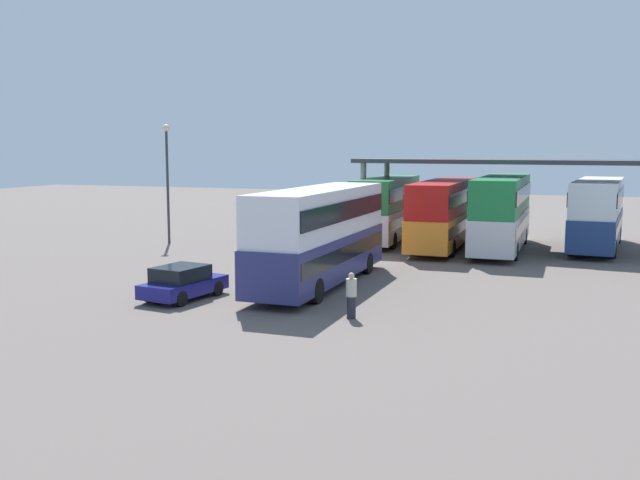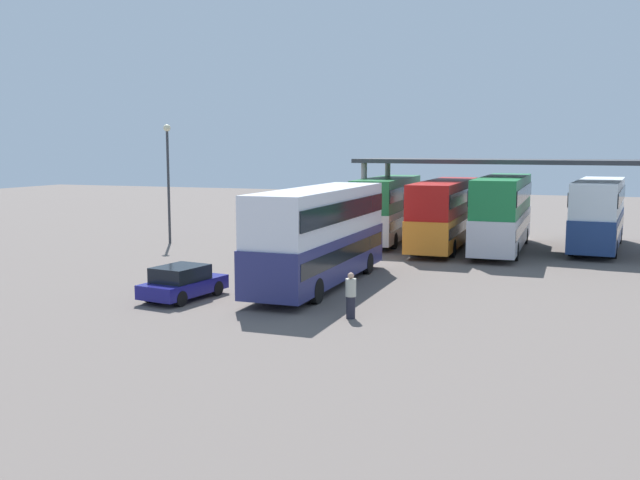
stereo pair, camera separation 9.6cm
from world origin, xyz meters
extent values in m
plane|color=#655B55|center=(0.00, 0.00, 0.00)|extent=(140.00, 140.00, 0.00)
cube|color=navy|center=(0.67, 3.85, 1.28)|extent=(2.56, 11.30, 1.87)
cube|color=white|center=(0.67, 3.85, 3.23)|extent=(2.49, 11.08, 2.03)
cube|color=black|center=(0.67, 3.85, 1.51)|extent=(2.60, 10.85, 0.64)
cube|color=black|center=(0.67, 3.85, 3.33)|extent=(2.60, 10.85, 0.81)
cube|color=black|center=(0.65, 9.44, 1.57)|extent=(2.15, 0.11, 1.12)
cube|color=orange|center=(0.65, 9.44, 2.46)|extent=(1.77, 0.09, 0.36)
cylinder|color=black|center=(-0.49, 7.34, 0.50)|extent=(0.28, 1.00, 1.00)
cylinder|color=black|center=(1.80, 7.35, 0.50)|extent=(0.28, 1.00, 1.00)
cylinder|color=black|center=(-0.46, 0.34, 0.50)|extent=(0.28, 1.00, 1.00)
cylinder|color=black|center=(1.82, 0.35, 0.50)|extent=(0.28, 1.00, 1.00)
cube|color=navy|center=(-3.43, -0.68, 0.49)|extent=(2.24, 3.89, 0.55)
cube|color=black|center=(-3.46, -0.86, 1.06)|extent=(1.86, 2.23, 0.58)
cylinder|color=black|center=(-4.05, 0.56, 0.30)|extent=(0.28, 0.62, 0.60)
cylinder|color=black|center=(-2.50, 0.34, 0.30)|extent=(0.28, 0.62, 0.60)
cylinder|color=black|center=(-4.37, -1.70, 0.30)|extent=(0.28, 0.62, 0.60)
cylinder|color=black|center=(-2.82, -1.92, 0.30)|extent=(0.28, 0.62, 0.60)
cube|color=silver|center=(-0.40, 19.01, 1.25)|extent=(2.94, 10.47, 1.79)
cube|color=#206E35|center=(-0.40, 19.01, 3.12)|extent=(2.86, 10.26, 1.94)
cube|color=black|center=(-0.40, 19.01, 1.46)|extent=(2.96, 10.06, 0.61)
cube|color=black|center=(-0.40, 19.01, 3.21)|extent=(2.96, 10.06, 0.78)
cube|color=black|center=(-0.64, 24.14, 1.52)|extent=(2.10, 0.20, 1.08)
cube|color=orange|center=(-0.64, 24.14, 2.38)|extent=(1.73, 0.16, 0.36)
cylinder|color=black|center=(-1.66, 22.17, 0.50)|extent=(0.33, 1.01, 1.00)
cylinder|color=black|center=(0.56, 22.28, 0.50)|extent=(0.33, 1.01, 1.00)
cylinder|color=black|center=(-1.36, 15.75, 0.50)|extent=(0.33, 1.01, 1.00)
cylinder|color=black|center=(0.86, 15.86, 0.50)|extent=(0.33, 1.01, 1.00)
cube|color=orange|center=(3.55, 17.39, 1.23)|extent=(2.57, 11.53, 1.77)
cube|color=red|center=(3.55, 17.39, 3.07)|extent=(2.49, 11.30, 1.91)
cube|color=black|center=(3.55, 17.39, 1.45)|extent=(2.60, 11.07, 0.60)
cube|color=black|center=(3.55, 17.39, 3.17)|extent=(2.60, 11.07, 0.77)
cube|color=black|center=(3.49, 23.09, 1.50)|extent=(2.07, 0.12, 1.06)
cube|color=orange|center=(3.49, 23.09, 2.35)|extent=(1.70, 0.10, 0.36)
cylinder|color=black|center=(2.42, 20.95, 0.50)|extent=(0.29, 1.00, 1.00)
cylinder|color=black|center=(4.61, 20.97, 0.50)|extent=(0.29, 1.00, 1.00)
cylinder|color=black|center=(2.50, 13.82, 0.50)|extent=(0.29, 1.00, 1.00)
cylinder|color=black|center=(4.69, 13.84, 0.50)|extent=(0.29, 1.00, 1.00)
cube|color=silver|center=(6.93, 17.41, 1.30)|extent=(2.54, 11.49, 1.91)
cube|color=#1D7D3E|center=(6.93, 17.41, 3.29)|extent=(2.46, 11.26, 2.07)
cube|color=black|center=(6.93, 17.41, 1.53)|extent=(2.57, 11.03, 0.65)
cube|color=black|center=(6.93, 17.41, 3.39)|extent=(2.57, 11.03, 0.83)
cube|color=black|center=(6.88, 23.08, 1.59)|extent=(2.08, 0.12, 1.14)
cube|color=orange|center=(6.88, 23.08, 2.50)|extent=(1.71, 0.09, 0.36)
cylinder|color=black|center=(5.79, 20.95, 0.50)|extent=(0.29, 1.00, 1.00)
cylinder|color=black|center=(8.00, 20.97, 0.50)|extent=(0.29, 1.00, 1.00)
cylinder|color=black|center=(5.85, 13.84, 0.50)|extent=(0.29, 1.00, 1.00)
cylinder|color=black|center=(8.06, 13.86, 0.50)|extent=(0.29, 1.00, 1.00)
cube|color=navy|center=(12.16, 20.03, 1.25)|extent=(3.29, 11.00, 1.80)
cube|color=white|center=(12.16, 20.03, 3.13)|extent=(3.20, 10.77, 1.95)
cube|color=black|center=(12.16, 20.03, 1.47)|extent=(3.30, 10.57, 0.61)
cube|color=black|center=(12.16, 20.03, 3.23)|extent=(3.30, 10.57, 0.78)
cube|color=black|center=(12.58, 25.38, 1.52)|extent=(2.10, 0.26, 1.08)
cube|color=orange|center=(12.58, 25.38, 2.39)|extent=(1.73, 0.21, 0.36)
cylinder|color=black|center=(11.31, 23.46, 0.50)|extent=(0.36, 1.02, 1.00)
cylinder|color=black|center=(13.53, 23.29, 0.50)|extent=(0.36, 1.02, 1.00)
cylinder|color=black|center=(10.80, 16.76, 0.50)|extent=(0.36, 1.02, 1.00)
cylinder|color=black|center=(13.01, 16.59, 0.50)|extent=(0.36, 1.02, 1.00)
cube|color=#33353A|center=(8.60, 18.54, 5.18)|extent=(21.52, 7.36, 0.25)
cylinder|color=#9E9B93|center=(-1.10, 21.56, 2.53)|extent=(0.36, 0.36, 5.06)
cylinder|color=#9E9B93|center=(-1.51, 17.46, 2.53)|extent=(0.36, 0.36, 5.06)
cylinder|color=#33353A|center=(-13.05, 13.48, 3.53)|extent=(0.16, 0.16, 7.05)
sphere|color=beige|center=(-13.05, 13.48, 7.20)|extent=(0.44, 0.44, 0.44)
cylinder|color=#262633|center=(3.81, -1.48, 0.40)|extent=(0.32, 0.32, 0.79)
cylinder|color=beige|center=(3.81, -1.48, 1.11)|extent=(0.38, 0.38, 0.63)
sphere|color=tan|center=(3.81, -1.48, 1.53)|extent=(0.22, 0.22, 0.22)
camera|label=1|loc=(11.26, -24.77, 5.96)|focal=39.80mm
camera|label=2|loc=(11.35, -24.73, 5.96)|focal=39.80mm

